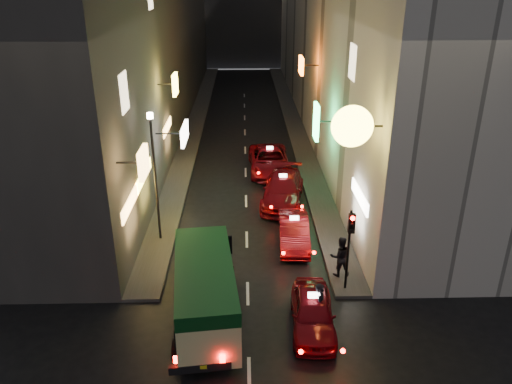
{
  "coord_description": "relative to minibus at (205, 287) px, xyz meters",
  "views": [
    {
      "loc": [
        -0.09,
        -8.45,
        11.97
      ],
      "look_at": [
        0.45,
        13.0,
        2.54
      ],
      "focal_mm": 35.0,
      "sensor_mm": 36.0,
      "label": 1
    }
  ],
  "objects": [
    {
      "name": "minibus",
      "position": [
        0.0,
        0.0,
        0.0
      ],
      "size": [
        2.68,
        6.04,
        2.51
      ],
      "color": "#ECE094",
      "rests_on": "ground"
    },
    {
      "name": "building_left",
      "position": [
        -6.44,
        27.3,
        7.41
      ],
      "size": [
        7.7,
        52.0,
        18.0
      ],
      "color": "#3C3936",
      "rests_on": "ground"
    },
    {
      "name": "pedestrian_sidewalk",
      "position": [
        5.47,
        2.87,
        -0.42
      ],
      "size": [
        0.8,
        0.53,
        2.04
      ],
      "primitive_type": "imported",
      "rotation": [
        0.0,
        0.0,
        3.21
      ],
      "color": "black",
      "rests_on": "sidewalk_right"
    },
    {
      "name": "taxi_third",
      "position": [
        3.63,
        10.62,
        -0.69
      ],
      "size": [
        3.21,
        5.96,
        1.97
      ],
      "color": "#69070F",
      "rests_on": "ground"
    },
    {
      "name": "building_right",
      "position": [
        9.55,
        27.3,
        7.41
      ],
      "size": [
        7.9,
        52.0,
        18.0
      ],
      "color": "beige",
      "rests_on": "ground"
    },
    {
      "name": "taxi_far",
      "position": [
        3.13,
        15.42,
        -0.68
      ],
      "size": [
        2.49,
        5.76,
        1.98
      ],
      "color": "#69070F",
      "rests_on": "ground"
    },
    {
      "name": "lamp_post",
      "position": [
        -2.64,
        6.3,
        2.14
      ],
      "size": [
        0.28,
        0.28,
        6.22
      ],
      "color": "black",
      "rests_on": "sidewalk_left"
    },
    {
      "name": "taxi_second",
      "position": [
        3.81,
        5.82,
        -0.83
      ],
      "size": [
        2.16,
        4.85,
        1.69
      ],
      "color": "#69070F",
      "rests_on": "ground"
    },
    {
      "name": "traffic_light",
      "position": [
        5.56,
        1.78,
        1.1
      ],
      "size": [
        0.26,
        0.43,
        3.5
      ],
      "color": "black",
      "rests_on": "sidewalk_right"
    },
    {
      "name": "pedestrian_crossing",
      "position": [
        4.17,
        -0.28,
        -0.55
      ],
      "size": [
        0.59,
        0.77,
        2.06
      ],
      "primitive_type": "imported",
      "rotation": [
        0.0,
        0.0,
        1.32
      ],
      "color": "black",
      "rests_on": "ground"
    },
    {
      "name": "sidewalk_right",
      "position": [
        5.81,
        27.3,
        -1.51
      ],
      "size": [
        1.5,
        52.0,
        0.15
      ],
      "primitive_type": "cube",
      "color": "#454340",
      "rests_on": "ground"
    },
    {
      "name": "taxi_near",
      "position": [
        3.91,
        -0.37,
        -0.82
      ],
      "size": [
        2.26,
        4.94,
        1.71
      ],
      "color": "#69070F",
      "rests_on": "ground"
    },
    {
      "name": "sidewalk_left",
      "position": [
        -2.69,
        27.3,
        -1.51
      ],
      "size": [
        1.5,
        52.0,
        0.15
      ],
      "primitive_type": "cube",
      "color": "#454340",
      "rests_on": "ground"
    }
  ]
}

